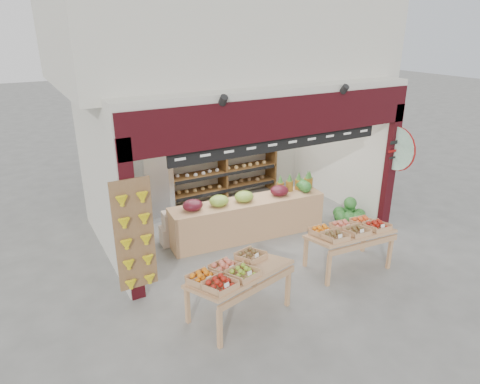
% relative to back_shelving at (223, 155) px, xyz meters
% --- Properties ---
extents(ground, '(60.00, 60.00, 0.00)m').
position_rel_back_shelving_xyz_m(ground, '(-0.35, -1.96, -1.15)').
color(ground, slate).
rests_on(ground, ground).
extents(shop_structure, '(6.36, 5.12, 5.40)m').
position_rel_back_shelving_xyz_m(shop_structure, '(-0.35, -0.35, 2.77)').
color(shop_structure, beige).
rests_on(shop_structure, ground).
extents(banana_board, '(0.60, 0.15, 1.80)m').
position_rel_back_shelving_xyz_m(banana_board, '(-3.08, -3.14, -0.03)').
color(banana_board, brown).
rests_on(banana_board, ground).
extents(gift_sign, '(0.04, 0.93, 0.92)m').
position_rel_back_shelving_xyz_m(gift_sign, '(2.40, -3.11, 0.60)').
color(gift_sign, silver).
rests_on(gift_sign, ground).
extents(back_shelving, '(2.88, 0.47, 1.79)m').
position_rel_back_shelving_xyz_m(back_shelving, '(0.00, 0.00, 0.00)').
color(back_shelving, brown).
rests_on(back_shelving, ground).
extents(refrigerator, '(0.85, 0.85, 1.80)m').
position_rel_back_shelving_xyz_m(refrigerator, '(-1.85, -0.15, -0.25)').
color(refrigerator, silver).
rests_on(refrigerator, ground).
extents(cardboard_stack, '(1.00, 0.73, 0.68)m').
position_rel_back_shelving_xyz_m(cardboard_stack, '(-1.72, -1.56, -0.90)').
color(cardboard_stack, beige).
rests_on(cardboard_stack, ground).
extents(mid_counter, '(3.27, 0.92, 1.03)m').
position_rel_back_shelving_xyz_m(mid_counter, '(-0.49, -2.05, -0.70)').
color(mid_counter, tan).
rests_on(mid_counter, ground).
extents(display_table_left, '(1.66, 1.17, 0.97)m').
position_rel_back_shelving_xyz_m(display_table_left, '(-1.99, -4.20, -0.40)').
color(display_table_left, tan).
rests_on(display_table_left, ground).
extents(display_table_right, '(1.50, 0.91, 0.94)m').
position_rel_back_shelving_xyz_m(display_table_right, '(0.47, -3.98, -0.42)').
color(display_table_right, tan).
rests_on(display_table_right, ground).
extents(watermelon_pile, '(0.69, 0.69, 0.54)m').
position_rel_back_shelving_xyz_m(watermelon_pile, '(1.88, -2.50, -0.97)').
color(watermelon_pile, '#1D4E1A').
rests_on(watermelon_pile, ground).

